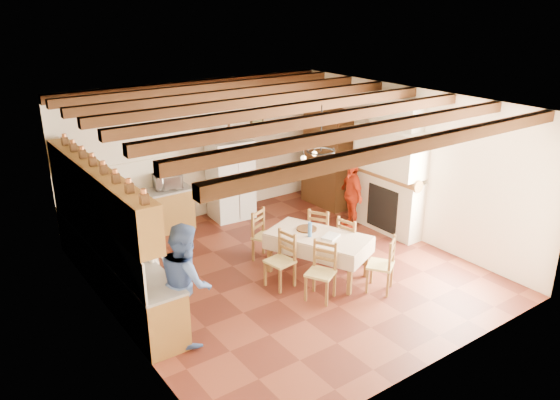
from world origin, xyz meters
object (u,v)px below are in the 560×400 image
object	(u,v)px
chair_right_far	(321,231)
chair_end_far	(266,236)
dining_table	(318,239)
chair_left_near	(321,272)
chair_right_near	(351,241)
person_man	(152,263)
microwave	(168,181)
person_woman_blue	(186,282)
chair_end_near	(380,264)
hutch	(327,158)
person_woman_red	(351,195)
refrigerator	(231,179)
chair_left_far	(280,260)

from	to	relation	value
chair_right_far	chair_end_far	bearing A→B (deg)	35.59
dining_table	chair_left_near	bearing A→B (deg)	-126.50
chair_right_far	dining_table	bearing A→B (deg)	106.28
chair_end_far	chair_right_near	bearing A→B (deg)	-67.93
person_man	microwave	size ratio (longest dim) A/B	2.79
dining_table	chair_right_near	xyz separation A→B (m)	(0.71, -0.08, -0.19)
person_woman_blue	microwave	distance (m)	4.00
person_man	microwave	bearing A→B (deg)	-5.14
chair_right_far	chair_end_far	world-z (taller)	same
chair_end_near	person_woman_blue	world-z (taller)	person_woman_blue
hutch	person_woman_red	distance (m)	1.43
chair_left_near	chair_end_near	distance (m)	1.05
microwave	refrigerator	bearing A→B (deg)	3.54
chair_end_near	person_woman_red	size ratio (longest dim) A/B	0.67
refrigerator	microwave	bearing A→B (deg)	177.78
chair_left_near	person_woman_blue	xyz separation A→B (m)	(-2.19, 0.30, 0.40)
person_woman_red	dining_table	bearing A→B (deg)	-40.50
refrigerator	chair_left_far	distance (m)	3.30
hutch	person_man	distance (m)	5.49
chair_left_near	chair_left_far	size ratio (longest dim) A/B	1.00
dining_table	chair_right_near	bearing A→B (deg)	-6.12
chair_left_near	microwave	distance (m)	4.14
chair_right_near	chair_right_far	bearing A→B (deg)	4.19
chair_end_far	person_woman_blue	distance (m)	2.69
hutch	chair_left_far	world-z (taller)	hutch
dining_table	person_man	xyz separation A→B (m)	(-2.78, 0.62, 0.11)
chair_end_near	microwave	distance (m)	4.75
chair_left_near	person_man	bearing A→B (deg)	-147.89
chair_left_far	person_woman_red	distance (m)	2.98
person_man	person_woman_blue	size ratio (longest dim) A/B	0.89
chair_right_near	person_woman_red	bearing A→B (deg)	-52.48
hutch	chair_end_far	distance (m)	3.24
refrigerator	person_woman_red	bearing A→B (deg)	-42.59
refrigerator	chair_left_near	bearing A→B (deg)	-94.72
dining_table	microwave	world-z (taller)	microwave
refrigerator	person_woman_red	distance (m)	2.63
dining_table	chair_left_near	size ratio (longest dim) A/B	2.02
dining_table	chair_left_far	bearing A→B (deg)	176.94
chair_right_far	chair_end_near	size ratio (longest dim) A/B	1.00
chair_left_near	chair_right_far	size ratio (longest dim) A/B	1.00
chair_left_far	chair_end_far	size ratio (longest dim) A/B	1.00
chair_right_near	person_woman_blue	bearing A→B (deg)	84.68
chair_left_far	chair_right_near	world-z (taller)	same
chair_end_far	person_woman_red	size ratio (longest dim) A/B	0.67
chair_right_near	person_man	size ratio (longest dim) A/B	0.62
chair_right_near	chair_end_near	size ratio (longest dim) A/B	1.00
chair_left_far	chair_right_far	size ratio (longest dim) A/B	1.00
dining_table	person_woman_blue	world-z (taller)	person_woman_blue
hutch	chair_right_near	size ratio (longest dim) A/B	2.37
person_woman_red	chair_end_far	bearing A→B (deg)	-67.41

